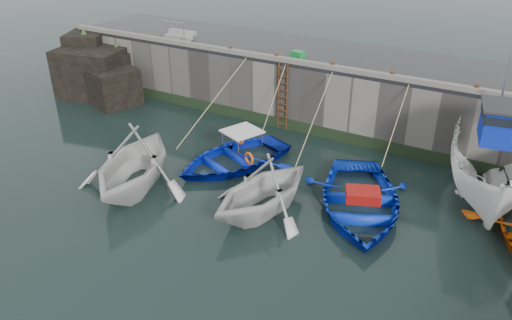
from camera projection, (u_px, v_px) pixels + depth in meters
The scene contains 23 objects.
ground at pixel (190, 257), 15.11m from camera, with size 120.00×120.00×0.00m, color black.
quay_back at pixel (344, 89), 24.00m from camera, with size 30.00×5.00×3.00m, color slate.
road_back at pixel (347, 57), 23.26m from camera, with size 30.00×5.00×0.16m, color black.
kerb_back at pixel (327, 66), 21.38m from camera, with size 30.00×0.30×0.20m, color slate.
algae_back at pixel (321, 132), 22.63m from camera, with size 30.00×0.08×0.50m, color black.
rock_outcrop at pixel (98, 72), 27.23m from camera, with size 5.85×4.24×3.41m.
ladder at pixel (282, 97), 22.86m from camera, with size 0.51×0.08×3.20m.
boat_near_white at pixel (136, 187), 18.83m from camera, with size 4.47×5.18×2.73m, color silver.
boat_near_white_rope at pixel (212, 137), 22.71m from camera, with size 0.04×5.75×3.10m, color tan, non-canonical shape.
boat_near_blue at pixel (233, 164), 20.42m from camera, with size 3.62×5.07×1.05m, color #0D28CF.
boat_near_blue_rope at pixel (272, 134), 23.02m from camera, with size 0.04×3.15×3.10m, color tan, non-canonical shape.
boat_near_blacktrim at pixel (263, 211), 17.36m from camera, with size 3.89×4.51×2.37m, color silver.
boat_near_blacktrim_rope at pixel (316, 158), 20.88m from camera, with size 0.04×4.92×3.10m, color tan, non-canonical shape.
boat_near_navy at pixel (358, 209), 17.48m from camera, with size 4.08×5.72×1.18m, color #0D31CD.
boat_near_navy_rope at pixel (389, 166), 20.31m from camera, with size 0.04×3.52×3.10m, color tan, non-canonical shape.
boat_far_white at pixel (491, 167), 17.74m from camera, with size 4.06×7.63×5.80m.
fish_crate at pixel (298, 54), 22.81m from camera, with size 0.58×0.38×0.32m, color #188736.
railing at pixel (180, 34), 26.04m from camera, with size 1.60×1.05×1.00m.
bollard_a at pixel (230, 49), 23.65m from camera, with size 0.18×0.18×0.28m, color #3F1E0F.
bollard_b at pixel (277, 57), 22.54m from camera, with size 0.18×0.18×0.28m, color #3F1E0F.
bollard_c at pixel (333, 66), 21.34m from camera, with size 0.18×0.18×0.28m, color #3F1E0F.
bollard_d at pixel (393, 75), 20.19m from camera, with size 0.18×0.18×0.28m, color #3F1E0F.
bollard_e at pixel (476, 88), 18.78m from camera, with size 0.18×0.18×0.28m, color #3F1E0F.
Camera 1 is at (7.74, -9.39, 9.64)m, focal length 35.00 mm.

